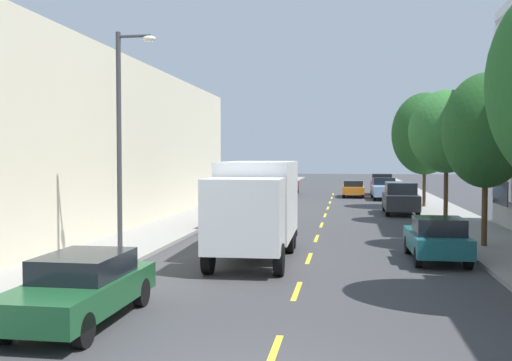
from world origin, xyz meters
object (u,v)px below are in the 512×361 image
at_px(parked_suv_charcoal, 400,198).
at_px(parked_suv_red, 382,184).
at_px(delivery_box_truck, 257,203).
at_px(street_tree_second, 486,131).
at_px(parked_pickup_silver, 278,189).
at_px(parked_pickup_sky, 385,189).
at_px(street_tree_farthest, 425,134).
at_px(moving_orange_sedan, 353,188).
at_px(street_tree_third, 447,131).
at_px(parked_hatchback_teal, 437,239).
at_px(parked_hatchback_black, 229,212).
at_px(parked_sedan_forest, 81,287).
at_px(parked_pickup_burgundy, 286,186).
at_px(street_lamp, 123,129).

relative_size(parked_suv_charcoal, parked_suv_red, 0.99).
distance_m(delivery_box_truck, parked_suv_charcoal, 17.85).
bearing_deg(delivery_box_truck, street_tree_second, 20.83).
relative_size(street_tree_second, parked_pickup_silver, 1.22).
bearing_deg(parked_pickup_sky, parked_pickup_silver, -169.06).
relative_size(street_tree_second, delivery_box_truck, 0.87).
relative_size(street_tree_farthest, parked_pickup_sky, 1.43).
distance_m(street_tree_farthest, moving_orange_sedan, 12.25).
distance_m(street_tree_second, delivery_box_truck, 9.15).
distance_m(street_tree_third, moving_orange_sedan, 20.34).
bearing_deg(delivery_box_truck, street_tree_third, 55.62).
bearing_deg(moving_orange_sedan, parked_suv_charcoal, -79.64).
relative_size(street_tree_second, parked_hatchback_teal, 1.61).
height_order(parked_hatchback_black, parked_hatchback_teal, same).
distance_m(street_tree_second, parked_hatchback_black, 12.64).
height_order(street_tree_third, parked_hatchback_black, street_tree_third).
bearing_deg(parked_hatchback_teal, parked_pickup_silver, 107.30).
bearing_deg(street_tree_third, parked_hatchback_teal, -100.34).
xyz_separation_m(parked_suv_charcoal, parked_pickup_sky, (-0.17, 12.59, -0.16)).
xyz_separation_m(parked_sedan_forest, parked_suv_red, (8.65, 43.13, 0.24)).
relative_size(street_tree_third, moving_orange_sedan, 1.52).
relative_size(street_tree_second, parked_suv_charcoal, 1.35).
bearing_deg(street_tree_farthest, parked_hatchback_black, -131.12).
xyz_separation_m(street_tree_farthest, moving_orange_sedan, (-4.60, 10.53, -4.27)).
bearing_deg(delivery_box_truck, parked_pickup_silver, 95.09).
distance_m(parked_pickup_burgundy, parked_pickup_sky, 9.64).
xyz_separation_m(street_lamp, parked_suv_charcoal, (10.45, 18.34, -3.41)).
relative_size(parked_pickup_silver, parked_suv_red, 1.10).
bearing_deg(moving_orange_sedan, street_tree_farthest, -66.39).
bearing_deg(street_tree_farthest, parked_suv_red, 98.30).
relative_size(parked_suv_charcoal, parked_hatchback_black, 1.20).
height_order(street_tree_second, street_lamp, street_lamp).
bearing_deg(street_lamp, parked_pickup_burgundy, 87.20).
bearing_deg(moving_orange_sedan, parked_pickup_silver, -148.08).
bearing_deg(parked_pickup_sky, street_tree_third, -83.13).
distance_m(parked_pickup_burgundy, parked_pickup_silver, 6.12).
xyz_separation_m(parked_pickup_sky, parked_hatchback_teal, (-0.06, -29.02, -0.07)).
bearing_deg(street_tree_second, parked_pickup_sky, 94.55).
distance_m(street_tree_third, parked_pickup_sky, 17.85).
xyz_separation_m(delivery_box_truck, parked_suv_charcoal, (6.29, 16.68, -0.90)).
distance_m(parked_pickup_burgundy, parked_suv_red, 8.66).
distance_m(street_tree_third, street_tree_farthest, 8.87).
xyz_separation_m(delivery_box_truck, parked_pickup_sky, (6.12, 29.27, -1.06)).
bearing_deg(parked_hatchback_black, parked_pickup_sky, 67.17).
xyz_separation_m(street_tree_third, parked_pickup_silver, (-10.66, 15.62, -3.97)).
relative_size(street_tree_farthest, parked_suv_charcoal, 1.58).
distance_m(parked_pickup_silver, parked_hatchback_teal, 28.66).
relative_size(street_tree_third, parked_pickup_burgundy, 1.28).
bearing_deg(parked_pickup_burgundy, moving_orange_sedan, -21.28).
distance_m(parked_sedan_forest, parked_hatchback_black, 16.87).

